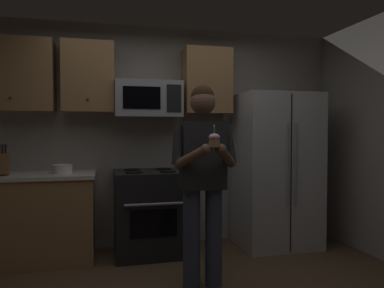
% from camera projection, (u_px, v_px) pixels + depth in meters
% --- Properties ---
extents(wall_back, '(4.40, 0.10, 2.60)m').
position_uv_depth(wall_back, '(158.00, 136.00, 4.49)').
color(wall_back, gray).
rests_on(wall_back, ground).
extents(oven_range, '(0.76, 0.70, 0.93)m').
position_uv_depth(oven_range, '(150.00, 212.00, 4.10)').
color(oven_range, black).
rests_on(oven_range, ground).
extents(microwave, '(0.74, 0.41, 0.40)m').
position_uv_depth(microwave, '(148.00, 99.00, 4.18)').
color(microwave, '#9EA0A5').
extents(refrigerator, '(0.90, 0.75, 1.80)m').
position_uv_depth(refrigerator, '(276.00, 170.00, 4.40)').
color(refrigerator, '#B7BABF').
rests_on(refrigerator, ground).
extents(cabinet_row_upper, '(2.78, 0.36, 0.76)m').
position_uv_depth(cabinet_row_upper, '(95.00, 78.00, 4.09)').
color(cabinet_row_upper, '#9E7247').
extents(counter_left, '(1.44, 0.66, 0.92)m').
position_uv_depth(counter_left, '(24.00, 218.00, 3.82)').
color(counter_left, '#9E7247').
rests_on(counter_left, ground).
extents(knife_block, '(0.16, 0.15, 0.32)m').
position_uv_depth(knife_block, '(0.00, 164.00, 3.71)').
color(knife_block, brown).
rests_on(knife_block, counter_left).
extents(bowl_large_white, '(0.20, 0.20, 0.09)m').
position_uv_depth(bowl_large_white, '(63.00, 169.00, 3.86)').
color(bowl_large_white, white).
rests_on(bowl_large_white, counter_left).
extents(person, '(0.60, 0.48, 1.76)m').
position_uv_depth(person, '(203.00, 173.00, 3.21)').
color(person, '#383F59').
rests_on(person, ground).
extents(cupcake, '(0.09, 0.09, 0.17)m').
position_uv_depth(cupcake, '(214.00, 140.00, 2.88)').
color(cupcake, '#A87F56').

